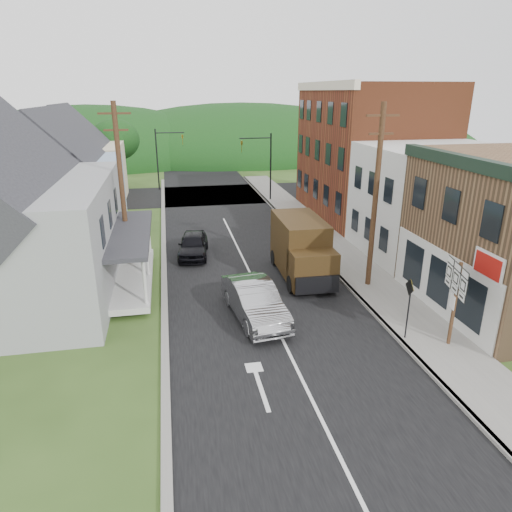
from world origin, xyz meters
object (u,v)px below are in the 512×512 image
delivery_van (302,249)px  warning_sign (409,301)px  dark_sedan (193,245)px  route_sign_cluster (455,292)px  silver_sedan (255,302)px

delivery_van → warning_sign: bearing=-72.5°
dark_sedan → route_sign_cluster: 15.46m
silver_sedan → delivery_van: (3.35, 4.27, 0.76)m
silver_sedan → dark_sedan: size_ratio=1.20×
delivery_van → route_sign_cluster: (3.58, -8.02, 0.76)m
delivery_van → warning_sign: size_ratio=2.21×
silver_sedan → route_sign_cluster: route_sign_cluster is taller
silver_sedan → route_sign_cluster: bearing=-36.2°
delivery_van → warning_sign: (2.17, -7.28, 0.19)m
warning_sign → route_sign_cluster: bearing=-24.8°
dark_sedan → warning_sign: size_ratio=1.64×
dark_sedan → warning_sign: (7.64, -11.69, 1.07)m
silver_sedan → route_sign_cluster: size_ratio=1.47×
dark_sedan → silver_sedan: bearing=-69.2°
route_sign_cluster → warning_sign: (-1.41, 0.74, -0.57)m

